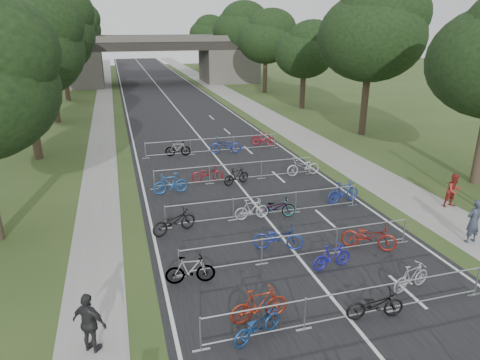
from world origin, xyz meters
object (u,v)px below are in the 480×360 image
at_px(pedestrian_b, 454,191).
at_px(pedestrian_c, 90,323).
at_px(overpass_bridge, 154,60).
at_px(pedestrian_a, 473,221).

relative_size(pedestrian_b, pedestrian_c, 0.95).
bearing_deg(pedestrian_c, overpass_bridge, -61.79).
distance_m(overpass_bridge, pedestrian_c, 57.50).
distance_m(pedestrian_a, pedestrian_b, 3.76).
distance_m(overpass_bridge, pedestrian_a, 55.27).
bearing_deg(pedestrian_b, pedestrian_c, -160.24).
height_order(pedestrian_a, pedestrian_c, pedestrian_a).
bearing_deg(pedestrian_c, pedestrian_a, -135.75).
distance_m(pedestrian_b, pedestrian_c, 17.52).
xyz_separation_m(pedestrian_a, pedestrian_b, (1.91, 3.23, -0.10)).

